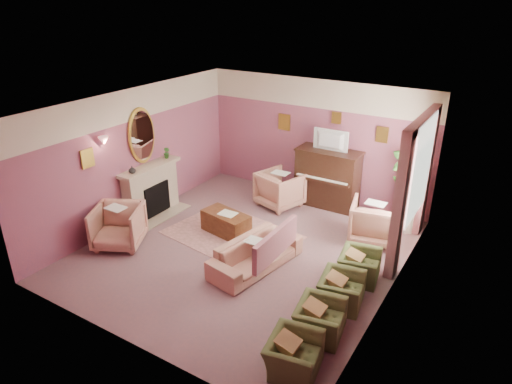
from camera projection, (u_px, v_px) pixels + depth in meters
The scene contains 48 objects.
floor at pixel (246, 249), 8.80m from camera, with size 5.50×6.00×0.01m, color #7E595E.
ceiling at pixel (244, 106), 7.66m from camera, with size 5.50×6.00×0.01m, color silver.
wall_back at pixel (315, 140), 10.57m from camera, with size 5.50×0.02×2.80m, color #734261.
wall_front at pixel (119, 259), 5.90m from camera, with size 5.50×0.02×2.80m, color #734261.
wall_left at pixel (135, 156), 9.55m from camera, with size 0.02×6.00×2.80m, color #734261.
wall_right at pixel (397, 219), 6.92m from camera, with size 0.02×6.00×2.80m, color #734261.
picture_rail_band at pixel (317, 94), 10.12m from camera, with size 5.50×0.01×0.65m, color beige.
stripe_panel at pixel (415, 206), 8.07m from camera, with size 0.01×3.00×2.15m, color #98A28A.
fireplace_surround at pixel (151, 191), 9.97m from camera, with size 0.30×1.40×1.10m, color tan.
fireplace_inset at pixel (155, 199), 9.99m from camera, with size 0.18×0.72×0.68m, color black.
fire_ember at pixel (157, 206), 10.04m from camera, with size 0.06×0.54×0.10m, color orange.
mantel_shelf at pixel (150, 167), 9.73m from camera, with size 0.40×1.55×0.07m, color tan.
hearth at pixel (160, 215), 10.09m from camera, with size 0.55×1.50×0.02m, color tan.
mirror_frame at pixel (142, 136), 9.52m from camera, with size 0.04×0.72×1.20m, color gold.
mirror_glass at pixel (142, 136), 9.51m from camera, with size 0.01×0.60×1.06m, color silver.
sconce_shade at pixel (104, 141), 8.59m from camera, with size 0.20×0.20×0.16m, color #D7847F.
piano at pixel (327, 179), 10.38m from camera, with size 1.40×0.60×1.30m, color black.
piano_keyshelf at pixel (321, 181), 10.08m from camera, with size 1.30×0.12×0.06m, color black.
piano_keys at pixel (321, 179), 10.07m from camera, with size 1.20×0.08×0.02m, color white.
piano_top at pixel (329, 151), 10.12m from camera, with size 1.45×0.65×0.04m, color black.
television at pixel (329, 139), 9.96m from camera, with size 0.80×0.12×0.48m, color black.
print_back_left at pixel (284, 122), 10.79m from camera, with size 0.30×0.03×0.38m, color gold.
print_back_right at pixel (382, 135), 9.64m from camera, with size 0.26×0.03×0.34m, color gold.
print_back_mid at pixel (336, 118), 10.05m from camera, with size 0.22×0.03×0.26m, color gold.
print_left_wall at pixel (87, 158), 8.47m from camera, with size 0.03×0.28×0.36m, color gold.
window_blind at pixel (421, 169), 8.03m from camera, with size 0.03×1.40×1.80m, color silver.
curtain_left at pixel (399, 208), 7.51m from camera, with size 0.16×0.34×2.60m, color #A35B66.
curtain_right at pixel (425, 173), 8.94m from camera, with size 0.16×0.34×2.60m, color #A35B66.
pelmet at pixel (424, 121), 7.71m from camera, with size 0.16×2.20×0.16m, color #A35B66.
mantel_plant at pixel (167, 153), 10.08m from camera, with size 0.16×0.16×0.28m, color #2D6822.
mantel_vase at pixel (132, 170), 9.29m from camera, with size 0.16×0.16×0.16m, color beige.
area_rug at pixel (232, 235), 9.32m from camera, with size 2.50×1.80×0.01m, color #AC7570.
coffee_table at pixel (226, 223), 9.31m from camera, with size 1.00×0.50×0.45m, color #522C15.
table_paper at pixel (228, 214), 9.19m from camera, with size 0.35×0.28×0.01m, color beige.
sofa at pixel (256, 249), 8.10m from camera, with size 0.62×1.85×0.75m, color tan.
sofa_throw at pixel (276, 244), 7.82m from camera, with size 0.09×1.40×0.51m, color #A35B66.
floral_armchair_left at pixel (280, 187), 10.41m from camera, with size 0.88×0.88×0.91m, color tan.
floral_armchair_right at pixel (374, 220), 8.95m from camera, with size 0.88×0.88×0.91m, color tan.
floral_armchair_front at pixel (118, 224), 8.76m from camera, with size 0.88×0.88×0.91m, color tan.
olive_chair_a at pixel (294, 350), 5.89m from camera, with size 0.53×0.75×0.65m, color #566533.
olive_chair_b at pixel (320, 315), 6.53m from camera, with size 0.53×0.75×0.65m, color #566533.
olive_chair_c at pixel (342, 286), 7.17m from camera, with size 0.53×0.75×0.65m, color #566533.
olive_chair_d at pixel (360, 261), 7.81m from camera, with size 0.53×0.75×0.65m, color #566533.
side_table at pixel (407, 213), 9.45m from camera, with size 0.52×0.52×0.70m, color silver.
side_plant_big at pixel (411, 190), 9.24m from camera, with size 0.30×0.30×0.34m, color #2D6822.
side_plant_small at pixel (415, 194), 9.12m from camera, with size 0.16×0.16×0.28m, color #2D6822.
palm_pot at pixel (402, 219), 9.58m from camera, with size 0.34×0.34×0.34m, color brown.
palm_plant at pixel (408, 180), 9.21m from camera, with size 0.76×0.76×1.44m, color #2D6822.
Camera 1 is at (4.15, -6.37, 4.58)m, focal length 32.00 mm.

